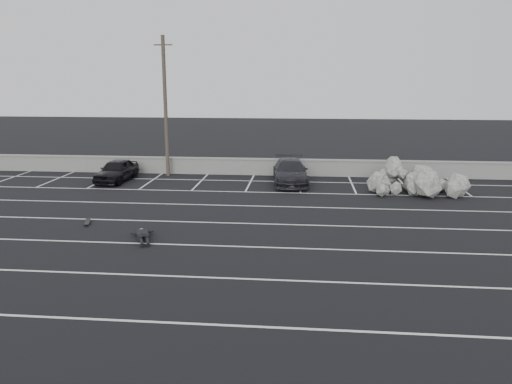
# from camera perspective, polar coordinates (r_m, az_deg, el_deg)

# --- Properties ---
(ground) EXTENTS (120.00, 120.00, 0.00)m
(ground) POSITION_cam_1_polar(r_m,az_deg,el_deg) (18.84, -7.45, -6.03)
(ground) COLOR black
(ground) RESTS_ON ground
(seawall) EXTENTS (50.00, 0.45, 1.06)m
(seawall) POSITION_cam_1_polar(r_m,az_deg,el_deg) (32.11, -1.99, 2.98)
(seawall) COLOR gray
(seawall) RESTS_ON ground
(stall_lines) EXTENTS (36.00, 20.05, 0.01)m
(stall_lines) POSITION_cam_1_polar(r_m,az_deg,el_deg) (22.98, -5.24, -2.48)
(stall_lines) COLOR silver
(stall_lines) RESTS_ON ground
(car_left) EXTENTS (1.82, 3.98, 1.32)m
(car_left) POSITION_cam_1_polar(r_m,az_deg,el_deg) (31.08, -15.65, 2.39)
(car_left) COLOR black
(car_left) RESTS_ON ground
(car_right) EXTENTS (2.34, 4.99, 1.41)m
(car_right) POSITION_cam_1_polar(r_m,az_deg,el_deg) (29.34, 3.94, 2.32)
(car_right) COLOR black
(car_right) RESTS_ON ground
(utility_pole) EXTENTS (1.15, 0.23, 8.60)m
(utility_pole) POSITION_cam_1_polar(r_m,az_deg,el_deg) (31.77, -10.31, 9.59)
(utility_pole) COLOR #4C4238
(utility_pole) RESTS_ON ground
(trash_bin) EXTENTS (0.71, 0.71, 0.86)m
(trash_bin) POSITION_cam_1_polar(r_m,az_deg,el_deg) (30.60, 4.10, 2.25)
(trash_bin) COLOR #252528
(trash_bin) RESTS_ON ground
(riprap_pile) EXTENTS (5.68, 4.07, 1.39)m
(riprap_pile) POSITION_cam_1_polar(r_m,az_deg,el_deg) (28.35, 17.83, 0.97)
(riprap_pile) COLOR #A6A39C
(riprap_pile) RESTS_ON ground
(person) EXTENTS (2.56, 2.97, 0.47)m
(person) POSITION_cam_1_polar(r_m,az_deg,el_deg) (19.96, -12.86, -4.47)
(person) COLOR black
(person) RESTS_ON ground
(skateboard) EXTENTS (0.43, 0.79, 0.09)m
(skateboard) POSITION_cam_1_polar(r_m,az_deg,el_deg) (22.48, -18.73, -3.29)
(skateboard) COLOR black
(skateboard) RESTS_ON ground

